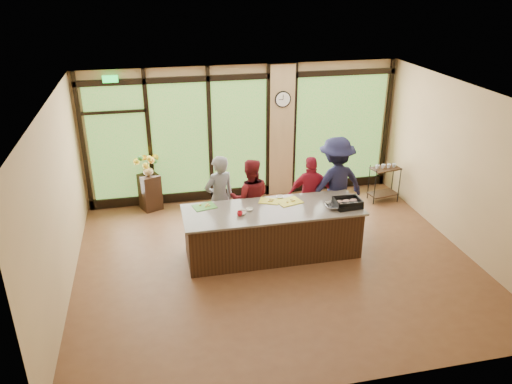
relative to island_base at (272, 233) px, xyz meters
name	(u,v)px	position (x,y,z in m)	size (l,w,h in m)	color
floor	(276,262)	(0.00, -0.30, -0.44)	(7.00, 7.00, 0.00)	brown
ceiling	(279,97)	(0.00, -0.30, 2.56)	(7.00, 7.00, 0.00)	white
back_wall	(243,133)	(0.00, 2.70, 1.06)	(7.00, 7.00, 0.00)	tan
left_wall	(58,205)	(-3.50, -0.30, 1.06)	(6.00, 6.00, 0.00)	tan
right_wall	(464,169)	(3.50, -0.30, 1.06)	(6.00, 6.00, 0.00)	tan
window_wall	(251,138)	(0.16, 2.65, 0.95)	(6.90, 0.12, 3.00)	tan
island_base	(272,233)	(0.00, 0.00, 0.00)	(3.10, 1.00, 0.88)	black
countertop	(273,210)	(0.00, 0.00, 0.46)	(3.20, 1.10, 0.04)	gray
wall_clock	(283,99)	(0.85, 2.57, 1.81)	(0.36, 0.04, 0.36)	black
cook_left	(220,198)	(-0.84, 0.80, 0.41)	(0.62, 0.41, 1.71)	slate
cook_midleft	(250,198)	(-0.25, 0.79, 0.36)	(0.77, 0.60, 1.59)	maroon
cook_midright	(311,195)	(0.94, 0.71, 0.35)	(0.93, 0.39, 1.58)	maroon
cook_right	(335,184)	(1.45, 0.74, 0.52)	(1.24, 0.71, 1.92)	#191937
roasting_pan	(347,205)	(1.33, -0.19, 0.52)	(0.47, 0.36, 0.08)	black
mixing_bowl	(334,206)	(1.08, -0.20, 0.52)	(0.33, 0.33, 0.08)	silver
cutting_board_left	(204,206)	(-1.18, 0.35, 0.49)	(0.39, 0.29, 0.01)	#4B9B38
cutting_board_center	(269,201)	(0.02, 0.33, 0.49)	(0.36, 0.27, 0.01)	gold
cutting_board_right	(289,202)	(0.37, 0.22, 0.49)	(0.44, 0.33, 0.01)	gold
prep_bowl_near	(242,213)	(-0.58, -0.09, 0.51)	(0.17, 0.17, 0.05)	white
prep_bowl_mid	(249,210)	(-0.42, 0.03, 0.50)	(0.13, 0.13, 0.04)	white
prep_bowl_far	(280,197)	(0.25, 0.44, 0.50)	(0.13, 0.13, 0.03)	white
red_ramekin	(240,214)	(-0.62, -0.13, 0.52)	(0.10, 0.10, 0.08)	red
flower_stand	(150,192)	(-2.13, 2.43, -0.04)	(0.40, 0.40, 0.79)	black
flower_vase	(148,170)	(-2.13, 2.43, 0.47)	(0.23, 0.23, 0.24)	#9B8354
bar_cart	(384,179)	(3.03, 1.75, 0.08)	(0.69, 0.47, 0.87)	black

